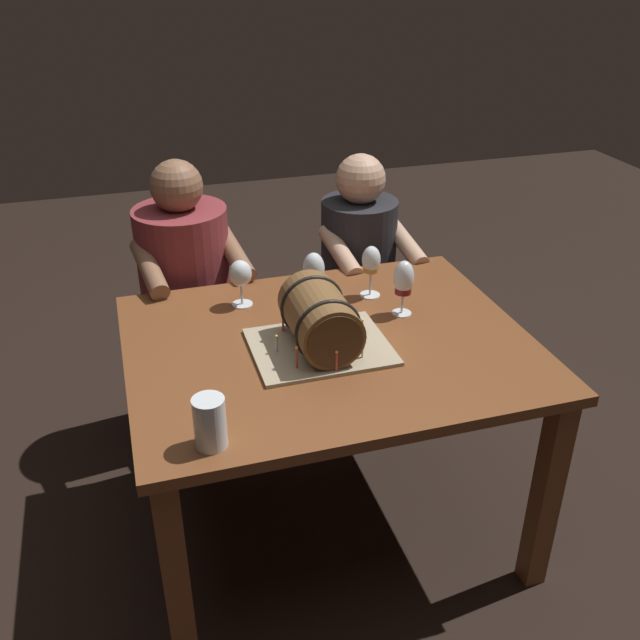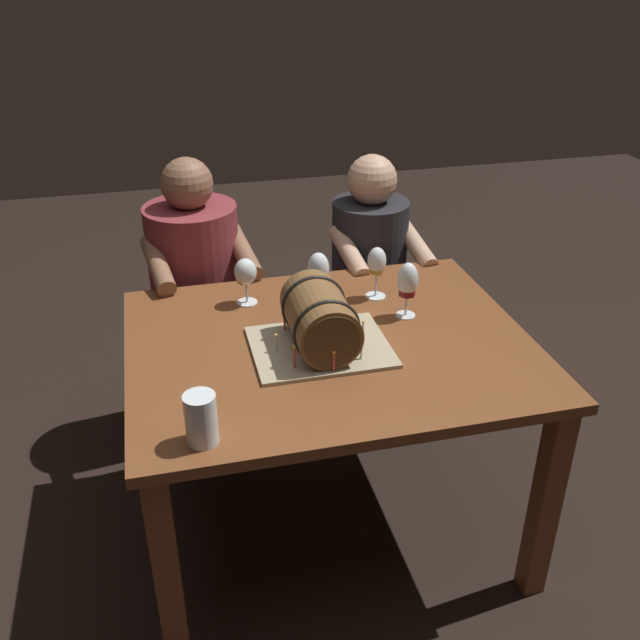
% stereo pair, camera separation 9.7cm
% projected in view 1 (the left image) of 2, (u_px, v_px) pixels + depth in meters
% --- Properties ---
extents(ground_plane, '(8.00, 8.00, 0.00)m').
position_uv_depth(ground_plane, '(328.00, 520.00, 2.57)').
color(ground_plane, black).
extents(dining_table, '(1.25, 1.00, 0.76)m').
position_uv_depth(dining_table, '(329.00, 370.00, 2.26)').
color(dining_table, brown).
rests_on(dining_table, ground).
extents(barrel_cake, '(0.42, 0.34, 0.21)m').
position_uv_depth(barrel_cake, '(320.00, 322.00, 2.12)').
color(barrel_cake, tan).
rests_on(barrel_cake, dining_table).
extents(wine_glass_empty, '(0.08, 0.08, 0.16)m').
position_uv_depth(wine_glass_empty, '(241.00, 275.00, 2.37)').
color(wine_glass_empty, white).
rests_on(wine_glass_empty, dining_table).
extents(wine_glass_rose, '(0.07, 0.07, 0.19)m').
position_uv_depth(wine_glass_rose, '(314.00, 271.00, 2.37)').
color(wine_glass_rose, white).
rests_on(wine_glass_rose, dining_table).
extents(wine_glass_amber, '(0.07, 0.07, 0.19)m').
position_uv_depth(wine_glass_amber, '(371.00, 262.00, 2.42)').
color(wine_glass_amber, white).
rests_on(wine_glass_amber, dining_table).
extents(wine_glass_red, '(0.07, 0.07, 0.19)m').
position_uv_depth(wine_glass_red, '(404.00, 281.00, 2.30)').
color(wine_glass_red, white).
rests_on(wine_glass_red, dining_table).
extents(beer_pint, '(0.08, 0.08, 0.14)m').
position_uv_depth(beer_pint, '(210.00, 425.00, 1.73)').
color(beer_pint, white).
rests_on(beer_pint, dining_table).
extents(person_seated_left, '(0.44, 0.52, 1.16)m').
position_uv_depth(person_seated_left, '(189.00, 311.00, 2.83)').
color(person_seated_left, '#4C1B1E').
rests_on(person_seated_left, ground).
extents(person_seated_right, '(0.37, 0.47, 1.12)m').
position_uv_depth(person_seated_right, '(358.00, 297.00, 3.03)').
color(person_seated_right, black).
rests_on(person_seated_right, ground).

